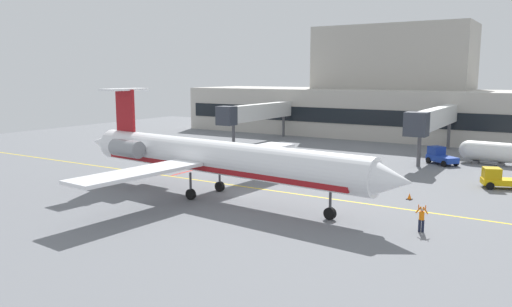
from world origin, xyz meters
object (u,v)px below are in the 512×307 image
object	(u,v)px
baggage_tug	(499,179)
pushback_tractor	(440,156)
regional_jet	(213,157)
marshaller	(422,218)
fuel_tank	(489,152)

from	to	relation	value
baggage_tug	pushback_tractor	distance (m)	12.59
regional_jet	baggage_tug	xyz separation A→B (m)	(20.29, 16.50, -2.56)
baggage_tug	regional_jet	bearing A→B (deg)	-140.89
pushback_tractor	marshaller	size ratio (longest dim) A/B	2.15
baggage_tug	fuel_tank	distance (m)	13.45
fuel_tank	regional_jet	bearing A→B (deg)	-120.90
baggage_tug	pushback_tractor	bearing A→B (deg)	125.57
baggage_tug	pushback_tractor	world-z (taller)	pushback_tractor
pushback_tractor	fuel_tank	xyz separation A→B (m)	(4.80, 2.96, 0.55)
regional_jet	fuel_tank	size ratio (longest dim) A/B	5.04
fuel_tank	marshaller	xyz separation A→B (m)	(-0.27, -30.10, -0.54)
regional_jet	marshaller	distance (m)	17.69
regional_jet	marshaller	size ratio (longest dim) A/B	18.38
fuel_tank	marshaller	distance (m)	30.11
marshaller	pushback_tractor	bearing A→B (deg)	99.48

